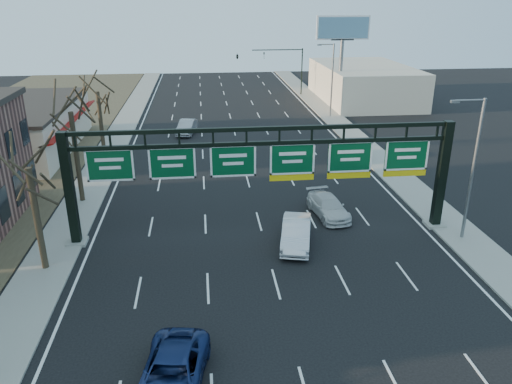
{
  "coord_description": "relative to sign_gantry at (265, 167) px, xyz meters",
  "views": [
    {
      "loc": [
        -3.63,
        -20.92,
        14.58
      ],
      "look_at": [
        -0.48,
        7.46,
        3.2
      ],
      "focal_mm": 35.0,
      "sensor_mm": 36.0,
      "label": 1
    }
  ],
  "objects": [
    {
      "name": "tree_mid",
      "position": [
        -12.96,
        7.0,
        3.23
      ],
      "size": [
        3.6,
        3.6,
        9.24
      ],
      "color": "black",
      "rests_on": "sidewalk_left"
    },
    {
      "name": "sidewalk_right",
      "position": [
        12.64,
        12.0,
        -4.57
      ],
      "size": [
        3.0,
        120.0,
        0.12
      ],
      "primitive_type": "cube",
      "color": "gray",
      "rests_on": "ground"
    },
    {
      "name": "car_white_wagon",
      "position": [
        4.79,
        2.42,
        -3.94
      ],
      "size": [
        2.61,
        4.99,
        1.38
      ],
      "primitive_type": "imported",
      "rotation": [
        0.0,
        0.0,
        0.15
      ],
      "color": "silver",
      "rests_on": "ground"
    },
    {
      "name": "tree_far",
      "position": [
        -12.96,
        17.0,
        2.86
      ],
      "size": [
        3.6,
        3.6,
        8.86
      ],
      "color": "black",
      "rests_on": "sidewalk_left"
    },
    {
      "name": "car_silver_distant",
      "position": [
        -5.47,
        25.84,
        -3.87
      ],
      "size": [
        2.51,
        4.84,
        1.52
      ],
      "primitive_type": "imported",
      "rotation": [
        0.0,
        0.0,
        -0.2
      ],
      "color": "#9F9FA3",
      "rests_on": "ground"
    },
    {
      "name": "cream_strip",
      "position": [
        -21.64,
        21.0,
        -2.27
      ],
      "size": [
        10.9,
        18.4,
        4.7
      ],
      "color": "beige",
      "rests_on": "ground"
    },
    {
      "name": "ground",
      "position": [
        -0.16,
        -8.0,
        -4.63
      ],
      "size": [
        160.0,
        160.0,
        0.0
      ],
      "primitive_type": "plane",
      "color": "black",
      "rests_on": "ground"
    },
    {
      "name": "lane_markings",
      "position": [
        -0.16,
        12.0,
        -4.62
      ],
      "size": [
        21.6,
        120.0,
        0.01
      ],
      "primitive_type": "cube",
      "color": "white",
      "rests_on": "ground"
    },
    {
      "name": "streetlight_far",
      "position": [
        12.31,
        32.0,
        0.45
      ],
      "size": [
        2.15,
        0.22,
        9.0
      ],
      "color": "slate",
      "rests_on": "sidewalk_right"
    },
    {
      "name": "streetlight_near",
      "position": [
        12.31,
        -2.0,
        0.45
      ],
      "size": [
        2.15,
        0.22,
        9.0
      ],
      "color": "slate",
      "rests_on": "sidewalk_right"
    },
    {
      "name": "car_grey_far",
      "position": [
        10.34,
        14.74,
        -3.91
      ],
      "size": [
        2.5,
        4.49,
        1.44
      ],
      "primitive_type": "imported",
      "rotation": [
        0.0,
        0.0,
        -0.2
      ],
      "color": "#3E4043",
      "rests_on": "ground"
    },
    {
      "name": "car_blue_suv",
      "position": [
        -5.35,
        -13.2,
        -3.89
      ],
      "size": [
        3.23,
        5.61,
        1.47
      ],
      "primitive_type": "imported",
      "rotation": [
        0.0,
        0.0,
        -0.15
      ],
      "color": "navy",
      "rests_on": "ground"
    },
    {
      "name": "building_right_distant",
      "position": [
        19.84,
        42.0,
        -2.13
      ],
      "size": [
        12.0,
        20.0,
        5.0
      ],
      "primitive_type": "cube",
      "color": "beige",
      "rests_on": "ground"
    },
    {
      "name": "car_silver_sedan",
      "position": [
        1.74,
        -1.64,
        -3.82
      ],
      "size": [
        2.76,
        5.16,
        1.61
      ],
      "primitive_type": "imported",
      "rotation": [
        0.0,
        0.0,
        -0.23
      ],
      "color": "silver",
      "rests_on": "ground"
    },
    {
      "name": "tree_gantry",
      "position": [
        -12.96,
        -3.0,
        2.48
      ],
      "size": [
        3.6,
        3.6,
        8.48
      ],
      "color": "black",
      "rests_on": "sidewalk_left"
    },
    {
      "name": "sign_gantry",
      "position": [
        0.0,
        0.0,
        0.0
      ],
      "size": [
        24.6,
        1.2,
        7.2
      ],
      "color": "black",
      "rests_on": "ground"
    },
    {
      "name": "traffic_signal_mast",
      "position": [
        5.53,
        47.0,
        0.87
      ],
      "size": [
        10.16,
        0.54,
        7.0
      ],
      "color": "black",
      "rests_on": "ground"
    },
    {
      "name": "sidewalk_left",
      "position": [
        -12.96,
        12.0,
        -4.57
      ],
      "size": [
        3.0,
        120.0,
        0.12
      ],
      "primitive_type": "cube",
      "color": "gray",
      "rests_on": "ground"
    },
    {
      "name": "billboard_right",
      "position": [
        14.84,
        36.98,
        4.43
      ],
      "size": [
        7.0,
        0.5,
        12.0
      ],
      "color": "slate",
      "rests_on": "ground"
    }
  ]
}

